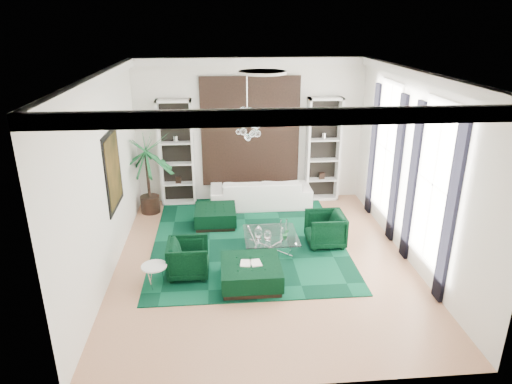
{
  "coord_description": "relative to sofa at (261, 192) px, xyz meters",
  "views": [
    {
      "loc": [
        -0.86,
        -8.32,
        4.71
      ],
      "look_at": [
        -0.1,
        0.5,
        1.33
      ],
      "focal_mm": 32.0,
      "sensor_mm": 36.0,
      "label": 1
    }
  ],
  "objects": [
    {
      "name": "palm",
      "position": [
        -2.88,
        -0.18,
        0.94
      ],
      "size": [
        1.66,
        1.66,
        2.65
      ],
      "primitive_type": null,
      "color": "#196130",
      "rests_on": "floor"
    },
    {
      "name": "curtain_near_a",
      "position": [
        2.73,
        -4.6,
        1.27
      ],
      "size": [
        0.07,
        0.3,
        3.25
      ],
      "primitive_type": "cube",
      "color": "black",
      "rests_on": "floor"
    },
    {
      "name": "armchair_right",
      "position": [
        1.2,
        -2.34,
        -0.01
      ],
      "size": [
        0.82,
        0.79,
        0.74
      ],
      "primitive_type": "imported",
      "rotation": [
        0.0,
        0.0,
        -1.57
      ],
      "color": "black",
      "rests_on": "floor"
    },
    {
      "name": "wall_left",
      "position": [
        -3.24,
        -2.92,
        1.52
      ],
      "size": [
        0.02,
        7.0,
        3.8
      ],
      "primitive_type": "cube",
      "color": "white",
      "rests_on": "ground"
    },
    {
      "name": "coffee_table",
      "position": [
        -0.03,
        -2.56,
        -0.19
      ],
      "size": [
        1.13,
        1.13,
        0.39
      ],
      "primitive_type": null,
      "color": "white",
      "rests_on": "floor"
    },
    {
      "name": "crown_molding",
      "position": [
        -0.23,
        -2.92,
        3.32
      ],
      "size": [
        6.0,
        7.0,
        0.18
      ],
      "primitive_type": null,
      "color": "white",
      "rests_on": "ceiling"
    },
    {
      "name": "shelving_left",
      "position": [
        -2.18,
        0.39,
        1.02
      ],
      "size": [
        0.9,
        0.38,
        2.8
      ],
      "primitive_type": null,
      "color": "white",
      "rests_on": "floor"
    },
    {
      "name": "ceiling",
      "position": [
        -0.23,
        -2.92,
        3.43
      ],
      "size": [
        6.0,
        7.0,
        0.02
      ],
      "primitive_type": "cube",
      "color": "white",
      "rests_on": "ground"
    },
    {
      "name": "ceiling_medallion",
      "position": [
        -0.23,
        -2.62,
        3.39
      ],
      "size": [
        0.9,
        0.9,
        0.05
      ],
      "primitive_type": "cylinder",
      "color": "white",
      "rests_on": "ceiling"
    },
    {
      "name": "side_table",
      "position": [
        -2.33,
        -3.79,
        -0.16
      ],
      "size": [
        0.47,
        0.47,
        0.45
      ],
      "primitive_type": "cylinder",
      "color": "white",
      "rests_on": "floor"
    },
    {
      "name": "window_far",
      "position": [
        2.76,
        -1.42,
        1.52
      ],
      "size": [
        0.03,
        1.1,
        2.9
      ],
      "primitive_type": "cube",
      "color": "white",
      "rests_on": "wall_right"
    },
    {
      "name": "window_near",
      "position": [
        2.76,
        -3.82,
        1.52
      ],
      "size": [
        0.03,
        1.1,
        2.9
      ],
      "primitive_type": "cube",
      "color": "white",
      "rests_on": "wall_right"
    },
    {
      "name": "painting",
      "position": [
        -3.2,
        -2.32,
        1.47
      ],
      "size": [
        0.04,
        1.3,
        1.6
      ],
      "primitive_type": "cube",
      "color": "black",
      "rests_on": "wall_left"
    },
    {
      "name": "sofa",
      "position": [
        0.0,
        0.0,
        0.0
      ],
      "size": [
        2.63,
        1.03,
        0.77
      ],
      "primitive_type": "imported",
      "rotation": [
        0.0,
        0.0,
        3.14
      ],
      "color": "white",
      "rests_on": "floor"
    },
    {
      "name": "wall_back",
      "position": [
        -0.23,
        0.59,
        1.52
      ],
      "size": [
        6.0,
        0.02,
        3.8
      ],
      "primitive_type": "cube",
      "color": "white",
      "rests_on": "ground"
    },
    {
      "name": "curtain_far_b",
      "position": [
        2.73,
        -0.64,
        1.27
      ],
      "size": [
        0.07,
        0.3,
        3.25
      ],
      "primitive_type": "cube",
      "color": "black",
      "rests_on": "floor"
    },
    {
      "name": "ottoman_side",
      "position": [
        -1.21,
        -1.11,
        -0.17
      ],
      "size": [
        0.98,
        0.98,
        0.43
      ],
      "primitive_type": "cube",
      "color": "black",
      "rests_on": "floor"
    },
    {
      "name": "armchair_left",
      "position": [
        -1.73,
        -3.37,
        -0.03
      ],
      "size": [
        0.79,
        0.77,
        0.72
      ],
      "primitive_type": "imported",
      "rotation": [
        0.0,
        0.0,
        1.57
      ],
      "color": "black",
      "rests_on": "floor"
    },
    {
      "name": "ottoman_front",
      "position": [
        -0.55,
        -3.83,
        -0.16
      ],
      "size": [
        1.11,
        1.11,
        0.44
      ],
      "primitive_type": "cube",
      "color": "black",
      "rests_on": "floor"
    },
    {
      "name": "wall_front",
      "position": [
        -0.23,
        -6.43,
        1.52
      ],
      "size": [
        6.0,
        0.02,
        3.8
      ],
      "primitive_type": "cube",
      "color": "white",
      "rests_on": "ground"
    },
    {
      "name": "wall_right",
      "position": [
        2.78,
        -2.92,
        1.52
      ],
      "size": [
        0.02,
        7.0,
        3.8
      ],
      "primitive_type": "cube",
      "color": "white",
      "rests_on": "ground"
    },
    {
      "name": "curtain_far_a",
      "position": [
        2.73,
        -2.2,
        1.27
      ],
      "size": [
        0.07,
        0.3,
        3.25
      ],
      "primitive_type": "cube",
      "color": "black",
      "rests_on": "floor"
    },
    {
      "name": "curtain_near_b",
      "position": [
        2.73,
        -3.04,
        1.27
      ],
      "size": [
        0.07,
        0.3,
        3.25
      ],
      "primitive_type": "cube",
      "color": "black",
      "rests_on": "floor"
    },
    {
      "name": "rug",
      "position": [
        -0.48,
        -1.93,
        -0.37
      ],
      "size": [
        4.2,
        5.0,
        0.02
      ],
      "primitive_type": "cube",
      "color": "black",
      "rests_on": "floor"
    },
    {
      "name": "shelving_right",
      "position": [
        1.72,
        0.39,
        1.02
      ],
      "size": [
        0.9,
        0.38,
        2.8
      ],
      "primitive_type": null,
      "color": "white",
      "rests_on": "floor"
    },
    {
      "name": "chandelier",
      "position": [
        -0.53,
        -2.68,
        2.47
      ],
      "size": [
        0.79,
        0.79,
        0.71
      ],
      "primitive_type": null,
      "color": "white",
      "rests_on": "ceiling"
    },
    {
      "name": "book",
      "position": [
        -0.55,
        -3.83,
        0.07
      ],
      "size": [
        0.4,
        0.27,
        0.03
      ],
      "primitive_type": "cube",
      "color": "white",
      "rests_on": "ottoman_front"
    },
    {
      "name": "tapestry",
      "position": [
        -0.23,
        0.54,
        1.52
      ],
      "size": [
        2.5,
        0.06,
        2.8
      ],
      "primitive_type": "cube",
      "color": "black",
      "rests_on": "wall_back"
    },
    {
      "name": "table_plant",
      "position": [
        0.25,
        -2.79,
        0.12
      ],
      "size": [
        0.13,
        0.11,
        0.24
      ],
      "primitive_type": "imported",
      "color": "#196130",
      "rests_on": "coffee_table"
    },
    {
      "name": "floor",
      "position": [
        -0.23,
        -2.92,
        -0.39
      ],
      "size": [
        6.0,
        7.0,
        0.02
      ],
      "primitive_type": "cube",
      "color": "tan",
      "rests_on": "ground"
    }
  ]
}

